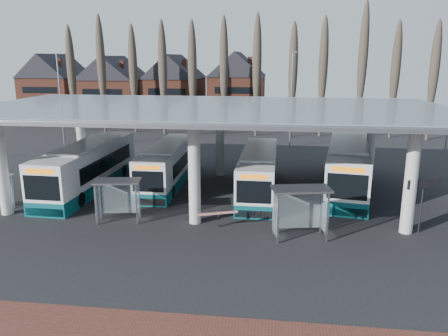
# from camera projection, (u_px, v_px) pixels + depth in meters

# --- Properties ---
(ground) EXTENTS (140.00, 140.00, 0.00)m
(ground) POSITION_uv_depth(u_px,v_px,m) (187.00, 239.00, 23.55)
(ground) COLOR black
(ground) RESTS_ON ground
(station_canopy) EXTENTS (32.00, 16.00, 6.34)m
(station_canopy) POSITION_uv_depth(u_px,v_px,m) (209.00, 115.00, 29.85)
(station_canopy) COLOR #B7B7B3
(station_canopy) RESTS_ON ground
(poplar_row) EXTENTS (45.10, 1.10, 14.50)m
(poplar_row) POSITION_uv_depth(u_px,v_px,m) (241.00, 64.00, 53.14)
(poplar_row) COLOR #473D33
(poplar_row) RESTS_ON ground
(townhouse_row) EXTENTS (36.80, 10.30, 12.25)m
(townhouse_row) POSITION_uv_depth(u_px,v_px,m) (144.00, 82.00, 66.33)
(townhouse_row) COLOR brown
(townhouse_row) RESTS_ON ground
(lamp_post_a) EXTENTS (0.80, 0.16, 10.17)m
(lamp_post_a) POSITION_uv_depth(u_px,v_px,m) (60.00, 99.00, 45.60)
(lamp_post_a) COLOR slate
(lamp_post_a) RESTS_ON ground
(lamp_post_b) EXTENTS (0.80, 0.16, 10.17)m
(lamp_post_b) POSITION_uv_depth(u_px,v_px,m) (291.00, 98.00, 46.52)
(lamp_post_b) COLOR slate
(lamp_post_b) RESTS_ON ground
(bus_0) EXTENTS (2.96, 12.49, 3.45)m
(bus_0) POSITION_uv_depth(u_px,v_px,m) (89.00, 168.00, 32.29)
(bus_0) COLOR silver
(bus_0) RESTS_ON ground
(bus_1) EXTENTS (2.53, 11.21, 3.11)m
(bus_1) POSITION_uv_depth(u_px,v_px,m) (168.00, 165.00, 33.77)
(bus_1) COLOR silver
(bus_1) RESTS_ON ground
(bus_2) EXTENTS (2.45, 11.26, 3.13)m
(bus_2) POSITION_uv_depth(u_px,v_px,m) (259.00, 172.00, 31.54)
(bus_2) COLOR silver
(bus_2) RESTS_ON ground
(bus_3) EXTENTS (4.62, 13.08, 3.56)m
(bus_3) POSITION_uv_depth(u_px,v_px,m) (348.00, 167.00, 32.36)
(bus_3) COLOR silver
(bus_3) RESTS_ON ground
(shelter_1) EXTENTS (2.92, 1.80, 2.54)m
(shelter_1) POSITION_uv_depth(u_px,v_px,m) (118.00, 191.00, 25.88)
(shelter_1) COLOR gray
(shelter_1) RESTS_ON ground
(shelter_2) EXTENTS (3.30, 2.09, 2.84)m
(shelter_2) POSITION_uv_depth(u_px,v_px,m) (300.00, 201.00, 23.34)
(shelter_2) COLOR gray
(shelter_2) RESTS_ON ground
(info_sign_0) EXTENTS (1.95, 0.98, 3.12)m
(info_sign_0) POSITION_uv_depth(u_px,v_px,m) (423.00, 188.00, 23.87)
(info_sign_0) COLOR black
(info_sign_0) RESTS_ON ground
(barrier) EXTENTS (2.28, 1.06, 1.20)m
(barrier) POSITION_uv_depth(u_px,v_px,m) (218.00, 214.00, 24.64)
(barrier) COLOR black
(barrier) RESTS_ON ground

